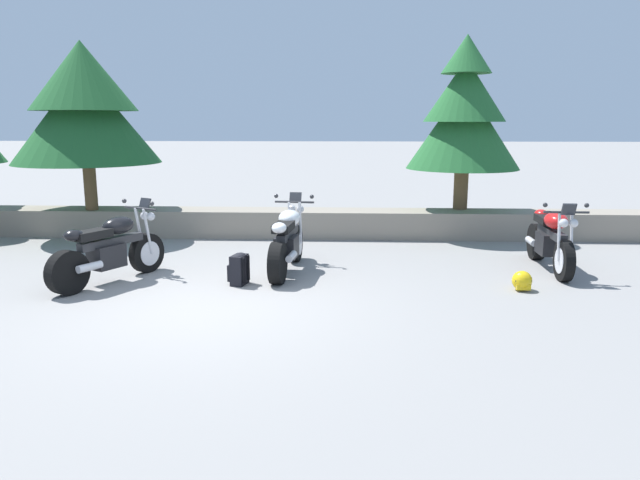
{
  "coord_description": "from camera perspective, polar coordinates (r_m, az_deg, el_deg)",
  "views": [
    {
      "loc": [
        1.79,
        -7.31,
        2.37
      ],
      "look_at": [
        1.41,
        1.2,
        0.65
      ],
      "focal_mm": 33.45,
      "sensor_mm": 36.0,
      "label": 1
    }
  ],
  "objects": [
    {
      "name": "ground_plane",
      "position": [
        7.89,
        -10.74,
        -6.27
      ],
      "size": [
        120.0,
        120.0,
        0.0
      ],
      "primitive_type": "plane",
      "color": "gray"
    },
    {
      "name": "stone_wall",
      "position": [
        12.42,
        -5.77,
        1.65
      ],
      "size": [
        36.0,
        0.8,
        0.55
      ],
      "primitive_type": "cube",
      "color": "gray",
      "rests_on": "ground"
    },
    {
      "name": "motorcycle_black_near_left",
      "position": [
        9.31,
        -19.4,
        -0.93
      ],
      "size": [
        1.17,
        1.89,
        1.18
      ],
      "color": "black",
      "rests_on": "ground"
    },
    {
      "name": "motorcycle_white_centre",
      "position": [
        9.43,
        -3.11,
        -0.13
      ],
      "size": [
        0.67,
        2.07,
        1.18
      ],
      "color": "black",
      "rests_on": "ground"
    },
    {
      "name": "motorcycle_red_far_right",
      "position": [
        10.21,
        21.19,
        -0.01
      ],
      "size": [
        0.67,
        2.06,
        1.18
      ],
      "color": "black",
      "rests_on": "ground"
    },
    {
      "name": "rider_backpack",
      "position": [
        8.79,
        -7.77,
        -2.7
      ],
      "size": [
        0.31,
        0.34,
        0.47
      ],
      "color": "black",
      "rests_on": "ground"
    },
    {
      "name": "rider_helmet",
      "position": [
        8.9,
        18.77,
        -3.73
      ],
      "size": [
        0.28,
        0.28,
        0.28
      ],
      "color": "yellow",
      "rests_on": "ground"
    },
    {
      "name": "pine_tree_mid_left",
      "position": [
        13.05,
        -21.63,
        11.91
      ],
      "size": [
        2.9,
        2.9,
        3.36
      ],
      "color": "brown",
      "rests_on": "stone_wall"
    },
    {
      "name": "pine_tree_mid_right",
      "position": [
        12.63,
        13.64,
        11.7
      ],
      "size": [
        2.29,
        2.29,
        3.49
      ],
      "color": "brown",
      "rests_on": "stone_wall"
    }
  ]
}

